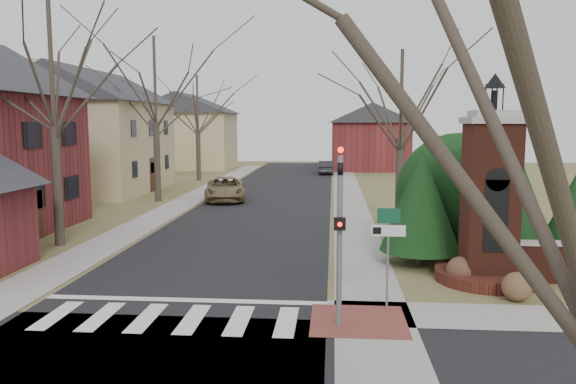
# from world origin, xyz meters

# --- Properties ---
(ground) EXTENTS (120.00, 120.00, 0.00)m
(ground) POSITION_xyz_m (0.00, 0.00, 0.00)
(ground) COLOR brown
(ground) RESTS_ON ground
(main_street) EXTENTS (8.00, 70.00, 0.01)m
(main_street) POSITION_xyz_m (0.00, 22.00, 0.01)
(main_street) COLOR black
(main_street) RESTS_ON ground
(crosswalk_zone) EXTENTS (8.00, 2.20, 0.02)m
(crosswalk_zone) POSITION_xyz_m (0.00, 0.80, 0.01)
(crosswalk_zone) COLOR silver
(crosswalk_zone) RESTS_ON ground
(stop_bar) EXTENTS (8.00, 0.35, 0.02)m
(stop_bar) POSITION_xyz_m (0.00, 2.30, 0.01)
(stop_bar) COLOR silver
(stop_bar) RESTS_ON ground
(sidewalk_right_main) EXTENTS (2.00, 60.00, 0.02)m
(sidewalk_right_main) POSITION_xyz_m (5.20, 22.00, 0.01)
(sidewalk_right_main) COLOR gray
(sidewalk_right_main) RESTS_ON ground
(sidewalk_left) EXTENTS (2.00, 60.00, 0.02)m
(sidewalk_left) POSITION_xyz_m (-5.20, 22.00, 0.01)
(sidewalk_left) COLOR gray
(sidewalk_left) RESTS_ON ground
(curb_apron) EXTENTS (2.40, 2.40, 0.02)m
(curb_apron) POSITION_xyz_m (4.80, 1.00, 0.01)
(curb_apron) COLOR brown
(curb_apron) RESTS_ON ground
(traffic_signal_pole) EXTENTS (0.28, 0.41, 4.50)m
(traffic_signal_pole) POSITION_xyz_m (4.30, 0.57, 2.59)
(traffic_signal_pole) COLOR slate
(traffic_signal_pole) RESTS_ON ground
(sign_post) EXTENTS (0.90, 0.07, 2.75)m
(sign_post) POSITION_xyz_m (5.59, 1.99, 1.95)
(sign_post) COLOR slate
(sign_post) RESTS_ON ground
(brick_gate_monument) EXTENTS (3.20, 3.20, 6.47)m
(brick_gate_monument) POSITION_xyz_m (9.00, 4.99, 2.17)
(brick_gate_monument) COLOR #4E2117
(brick_gate_monument) RESTS_ON ground
(house_stucco_left) EXTENTS (9.80, 12.80, 9.28)m
(house_stucco_left) POSITION_xyz_m (-13.50, 27.00, 4.59)
(house_stucco_left) COLOR #C9B886
(house_stucco_left) RESTS_ON ground
(house_distant_left) EXTENTS (10.80, 8.80, 8.53)m
(house_distant_left) POSITION_xyz_m (-12.01, 48.00, 4.25)
(house_distant_left) COLOR #C9B886
(house_distant_left) RESTS_ON ground
(house_distant_right) EXTENTS (8.80, 8.80, 7.30)m
(house_distant_right) POSITION_xyz_m (7.99, 47.99, 3.65)
(house_distant_right) COLOR maroon
(house_distant_right) RESTS_ON ground
(evergreen_near) EXTENTS (2.80, 2.80, 4.10)m
(evergreen_near) POSITION_xyz_m (7.20, 7.00, 2.30)
(evergreen_near) COLOR #473D33
(evergreen_near) RESTS_ON ground
(evergreen_mid) EXTENTS (3.40, 3.40, 4.70)m
(evergreen_mid) POSITION_xyz_m (10.50, 8.20, 2.60)
(evergreen_mid) COLOR #473D33
(evergreen_mid) RESTS_ON ground
(evergreen_far) EXTENTS (2.40, 2.40, 3.30)m
(evergreen_far) POSITION_xyz_m (12.50, 7.20, 1.90)
(evergreen_far) COLOR #473D33
(evergreen_far) RESTS_ON ground
(evergreen_mass) EXTENTS (4.80, 4.80, 4.80)m
(evergreen_mass) POSITION_xyz_m (9.00, 9.50, 2.40)
(evergreen_mass) COLOR black
(evergreen_mass) RESTS_ON ground
(bare_tree_0) EXTENTS (8.05, 8.05, 11.15)m
(bare_tree_0) POSITION_xyz_m (-7.00, 9.00, 7.70)
(bare_tree_0) COLOR #473D33
(bare_tree_0) RESTS_ON ground
(bare_tree_1) EXTENTS (8.40, 8.40, 11.64)m
(bare_tree_1) POSITION_xyz_m (-7.00, 22.00, 8.03)
(bare_tree_1) COLOR #473D33
(bare_tree_1) RESTS_ON ground
(bare_tree_2) EXTENTS (7.35, 7.35, 10.19)m
(bare_tree_2) POSITION_xyz_m (-7.50, 35.00, 7.03)
(bare_tree_2) COLOR #473D33
(bare_tree_2) RESTS_ON ground
(bare_tree_3) EXTENTS (7.00, 7.00, 9.70)m
(bare_tree_3) POSITION_xyz_m (7.50, 16.00, 6.69)
(bare_tree_3) COLOR #473D33
(bare_tree_3) RESTS_ON ground
(pickup_truck) EXTENTS (3.31, 5.66, 1.48)m
(pickup_truck) POSITION_xyz_m (-2.80, 22.72, 0.74)
(pickup_truck) COLOR olive
(pickup_truck) RESTS_ON ground
(distant_car) EXTENTS (1.59, 4.01, 1.30)m
(distant_car) POSITION_xyz_m (3.40, 42.07, 0.65)
(distant_car) COLOR #2D2E33
(distant_car) RESTS_ON ground
(dry_shrub_left) EXTENTS (0.86, 0.86, 0.86)m
(dry_shrub_left) POSITION_xyz_m (8.09, 4.60, 0.43)
(dry_shrub_left) COLOR brown
(dry_shrub_left) RESTS_ON ground
(dry_shrub_right) EXTENTS (0.83, 0.83, 0.83)m
(dry_shrub_right) POSITION_xyz_m (9.30, 3.00, 0.41)
(dry_shrub_right) COLOR brown
(dry_shrub_right) RESTS_ON ground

